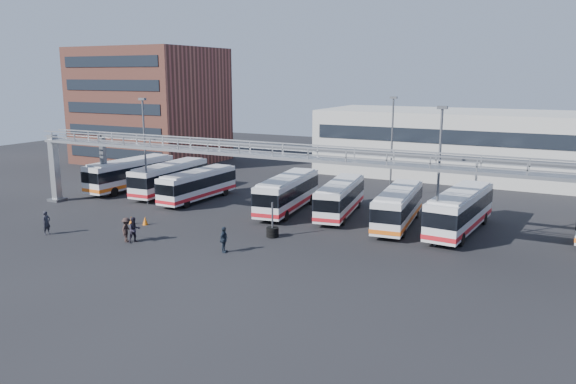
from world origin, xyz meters
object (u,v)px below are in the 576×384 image
at_px(light_pole_mid, 439,169).
at_px(bus_5, 340,197).
at_px(pedestrian_d, 224,240).
at_px(pedestrian_c, 127,230).
at_px(bus_7, 460,210).
at_px(pedestrian_a, 47,223).
at_px(bus_1, 170,177).
at_px(bus_2, 198,184).
at_px(bus_4, 287,192).
at_px(tire_stack, 272,231).
at_px(bus_0, 130,173).
at_px(cone_right, 145,221).
at_px(pedestrian_b, 134,230).
at_px(light_pole_left, 145,145).
at_px(light_pole_back, 392,141).
at_px(bus_6, 398,206).
at_px(cone_left, 131,220).

height_order(light_pole_mid, bus_5, light_pole_mid).
bearing_deg(pedestrian_d, pedestrian_c, 89.37).
bearing_deg(bus_7, pedestrian_a, -147.15).
bearing_deg(pedestrian_a, bus_1, 3.54).
bearing_deg(pedestrian_c, light_pole_mid, -83.86).
xyz_separation_m(bus_1, bus_5, (19.39, -0.43, -0.11)).
xyz_separation_m(bus_2, bus_4, (9.99, 0.08, 0.13)).
bearing_deg(pedestrian_c, bus_2, -3.71).
bearing_deg(tire_stack, bus_0, 158.33).
relative_size(bus_5, pedestrian_d, 5.50).
distance_m(pedestrian_d, cone_right, 10.54).
bearing_deg(cone_right, bus_0, 136.64).
relative_size(bus_2, pedestrian_c, 5.35).
distance_m(bus_1, bus_7, 29.94).
height_order(pedestrian_a, cone_right, pedestrian_a).
bearing_deg(tire_stack, pedestrian_b, -145.06).
distance_m(light_pole_left, bus_4, 14.46).
distance_m(bus_1, pedestrian_c, 17.34).
relative_size(bus_0, bus_7, 0.99).
xyz_separation_m(bus_7, pedestrian_a, (-28.75, -15.41, -0.92)).
bearing_deg(pedestrian_a, bus_7, -62.27).
bearing_deg(bus_5, pedestrian_a, -146.96).
relative_size(light_pole_left, light_pole_mid, 1.00).
relative_size(bus_2, pedestrian_a, 5.28).
bearing_deg(bus_0, pedestrian_b, -43.71).
height_order(bus_7, cone_right, bus_7).
bearing_deg(light_pole_mid, bus_1, 168.75).
bearing_deg(pedestrian_b, pedestrian_a, 127.42).
bearing_deg(bus_5, bus_2, 174.52).
height_order(bus_2, pedestrian_b, bus_2).
height_order(light_pole_back, pedestrian_a, light_pole_back).
bearing_deg(light_pole_left, cone_right, -50.55).
bearing_deg(light_pole_back, bus_7, -49.71).
bearing_deg(tire_stack, cone_right, -171.28).
distance_m(bus_1, bus_6, 25.06).
bearing_deg(bus_6, pedestrian_d, -131.05).
height_order(light_pole_back, bus_0, light_pole_back).
relative_size(pedestrian_b, pedestrian_d, 1.05).
height_order(pedestrian_a, pedestrian_c, pedestrian_a).
bearing_deg(light_pole_mid, bus_5, 151.02).
height_order(bus_7, pedestrian_a, bus_7).
height_order(bus_5, pedestrian_a, bus_5).
distance_m(light_pole_back, cone_right, 25.64).
relative_size(cone_left, cone_right, 0.94).
bearing_deg(pedestrian_a, cone_left, -34.76).
xyz_separation_m(pedestrian_d, cone_right, (-10.02, 3.23, -0.57)).
bearing_deg(bus_6, cone_right, -159.46).
xyz_separation_m(bus_2, tire_stack, (12.78, -7.91, -1.21)).
relative_size(pedestrian_c, tire_stack, 0.68).
bearing_deg(light_pole_back, pedestrian_b, -116.79).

